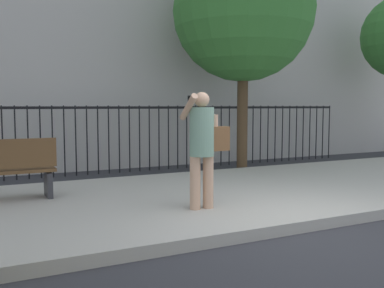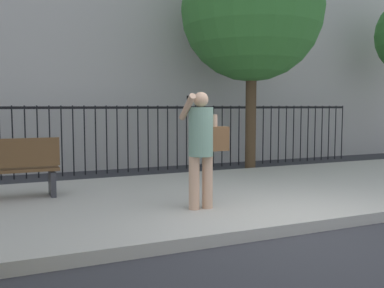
{
  "view_description": "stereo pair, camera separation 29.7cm",
  "coord_description": "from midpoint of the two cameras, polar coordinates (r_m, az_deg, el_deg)",
  "views": [
    {
      "loc": [
        -3.79,
        -4.16,
        1.58
      ],
      "look_at": [
        -0.93,
        1.49,
        1.04
      ],
      "focal_mm": 41.11,
      "sensor_mm": 36.0,
      "label": 1
    },
    {
      "loc": [
        -3.53,
        -4.29,
        1.58
      ],
      "look_at": [
        -0.93,
        1.49,
        1.04
      ],
      "focal_mm": 41.11,
      "sensor_mm": 36.0,
      "label": 2
    }
  ],
  "objects": [
    {
      "name": "street_bench",
      "position": [
        7.21,
        -22.09,
        -2.87
      ],
      "size": [
        1.6,
        0.45,
        0.95
      ],
      "color": "brown",
      "rests_on": "sidewalk"
    },
    {
      "name": "sidewalk",
      "position": [
        7.54,
        5.42,
        -6.63
      ],
      "size": [
        28.0,
        4.4,
        0.15
      ],
      "primitive_type": "cube",
      "color": "#B2ADA3",
      "rests_on": "ground"
    },
    {
      "name": "pedestrian_on_phone",
      "position": [
        6.1,
        2.79,
        0.32
      ],
      "size": [
        0.66,
        0.48,
        1.63
      ],
      "color": "tan",
      "rests_on": "sidewalk"
    },
    {
      "name": "iron_fence",
      "position": [
        10.78,
        -4.3,
        1.92
      ],
      "size": [
        12.03,
        0.04,
        1.6
      ],
      "color": "black",
      "rests_on": "ground"
    },
    {
      "name": "street_tree_near",
      "position": [
        10.73,
        8.61,
        16.79
      ],
      "size": [
        3.31,
        3.31,
        5.47
      ],
      "color": "#4C3823",
      "rests_on": "ground"
    },
    {
      "name": "ground_plane",
      "position": [
        5.81,
        16.4,
        -11.1
      ],
      "size": [
        60.0,
        60.0,
        0.0
      ],
      "primitive_type": "plane",
      "color": "#333338"
    }
  ]
}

